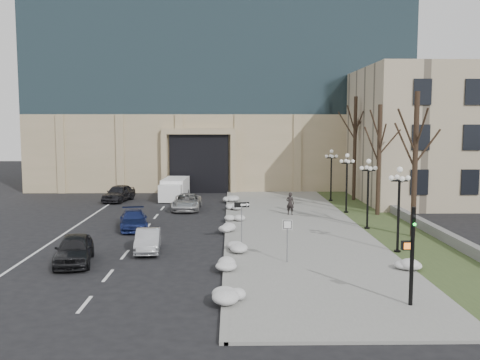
% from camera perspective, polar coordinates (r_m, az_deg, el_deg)
% --- Properties ---
extents(ground, '(160.00, 160.00, 0.00)m').
position_cam_1_polar(ground, '(23.46, 0.95, -11.46)').
color(ground, black).
rests_on(ground, ground).
extents(sidewalk, '(9.00, 40.00, 0.12)m').
position_cam_1_polar(sidewalk, '(37.27, 5.62, -4.82)').
color(sidewalk, gray).
rests_on(sidewalk, ground).
extents(curb, '(0.30, 40.00, 0.14)m').
position_cam_1_polar(curb, '(37.03, -1.33, -4.85)').
color(curb, gray).
rests_on(curb, ground).
extents(grass_strip, '(4.00, 40.00, 0.10)m').
position_cam_1_polar(grass_strip, '(38.56, 15.30, -4.65)').
color(grass_strip, '#364924').
rests_on(grass_strip, ground).
extents(stone_wall, '(0.50, 30.00, 0.70)m').
position_cam_1_polar(stone_wall, '(40.98, 17.22, -3.66)').
color(stone_wall, slate).
rests_on(stone_wall, ground).
extents(office_tower, '(40.00, 24.70, 36.00)m').
position_cam_1_polar(office_tower, '(66.95, -2.11, 15.85)').
color(office_tower, tan).
rests_on(office_tower, ground).
extents(classical_building, '(22.00, 18.12, 12.00)m').
position_cam_1_polar(classical_building, '(55.26, 23.42, 4.43)').
color(classical_building, tan).
rests_on(classical_building, ground).
extents(car_a, '(2.48, 4.58, 1.48)m').
position_cam_1_polar(car_a, '(28.43, -17.26, -7.07)').
color(car_a, black).
rests_on(car_a, ground).
extents(car_b, '(1.64, 3.84, 1.23)m').
position_cam_1_polar(car_b, '(30.17, -9.79, -6.38)').
color(car_b, '#B5B8BE').
rests_on(car_b, ground).
extents(car_c, '(2.60, 4.64, 1.27)m').
position_cam_1_polar(car_c, '(36.62, -11.28, -4.19)').
color(car_c, navy).
rests_on(car_c, ground).
extents(car_d, '(2.24, 4.81, 1.33)m').
position_cam_1_polar(car_d, '(44.06, -5.72, -2.34)').
color(car_d, silver).
rests_on(car_d, ground).
extents(car_e, '(2.67, 4.75, 1.53)m').
position_cam_1_polar(car_e, '(49.93, -12.81, -1.37)').
color(car_e, '#2A292E').
rests_on(car_e, ground).
extents(pedestrian, '(0.74, 0.62, 1.71)m').
position_cam_1_polar(pedestrian, '(41.07, 5.37, -2.51)').
color(pedestrian, black).
rests_on(pedestrian, sidewalk).
extents(box_truck, '(2.38, 6.11, 1.91)m').
position_cam_1_polar(box_truck, '(50.51, -7.00, -0.99)').
color(box_truck, white).
rests_on(box_truck, ground).
extents(one_way_sign, '(0.94, 0.32, 2.51)m').
position_cam_1_polar(one_way_sign, '(31.14, 0.46, -3.18)').
color(one_way_sign, slate).
rests_on(one_way_sign, ground).
extents(keep_sign, '(0.49, 0.10, 2.27)m').
position_cam_1_polar(keep_sign, '(26.94, 5.08, -5.52)').
color(keep_sign, slate).
rests_on(keep_sign, ground).
extents(traffic_signal, '(0.67, 0.89, 3.93)m').
position_cam_1_polar(traffic_signal, '(21.53, 17.78, -7.96)').
color(traffic_signal, black).
rests_on(traffic_signal, ground).
extents(snow_clump_a, '(1.10, 1.60, 0.36)m').
position_cam_1_polar(snow_clump_a, '(21.29, -1.02, -12.45)').
color(snow_clump_a, silver).
rests_on(snow_clump_a, sidewalk).
extents(snow_clump_b, '(1.10, 1.60, 0.36)m').
position_cam_1_polar(snow_clump_b, '(25.51, -0.98, -9.32)').
color(snow_clump_b, silver).
rests_on(snow_clump_b, sidewalk).
extents(snow_clump_c, '(1.10, 1.60, 0.36)m').
position_cam_1_polar(snow_clump_c, '(29.58, -0.16, -7.16)').
color(snow_clump_c, silver).
rests_on(snow_clump_c, sidewalk).
extents(snow_clump_d, '(1.10, 1.60, 0.36)m').
position_cam_1_polar(snow_clump_d, '(34.61, -1.00, -5.23)').
color(snow_clump_d, silver).
rests_on(snow_clump_d, sidewalk).
extents(snow_clump_e, '(1.10, 1.60, 0.36)m').
position_cam_1_polar(snow_clump_e, '(38.64, -0.56, -4.04)').
color(snow_clump_e, silver).
rests_on(snow_clump_e, sidewalk).
extents(snow_clump_f, '(1.10, 1.60, 0.36)m').
position_cam_1_polar(snow_clump_f, '(43.54, -0.75, -2.90)').
color(snow_clump_f, silver).
rests_on(snow_clump_f, sidewalk).
extents(snow_clump_g, '(1.10, 1.60, 0.36)m').
position_cam_1_polar(snow_clump_g, '(48.06, -1.05, -2.06)').
color(snow_clump_g, silver).
rests_on(snow_clump_g, sidewalk).
extents(snow_clump_h, '(1.10, 1.60, 0.36)m').
position_cam_1_polar(snow_clump_h, '(27.23, 17.77, -8.62)').
color(snow_clump_h, silver).
rests_on(snow_clump_h, sidewalk).
extents(lamppost_a, '(1.18, 1.18, 4.76)m').
position_cam_1_polar(lamppost_a, '(30.04, 16.60, -1.83)').
color(lamppost_a, black).
rests_on(lamppost_a, ground).
extents(lamppost_b, '(1.18, 1.18, 4.76)m').
position_cam_1_polar(lamppost_b, '(36.24, 13.51, -0.45)').
color(lamppost_b, black).
rests_on(lamppost_b, ground).
extents(lamppost_c, '(1.18, 1.18, 4.76)m').
position_cam_1_polar(lamppost_c, '(42.53, 11.33, 0.54)').
color(lamppost_c, black).
rests_on(lamppost_c, ground).
extents(lamppost_d, '(1.18, 1.18, 4.76)m').
position_cam_1_polar(lamppost_d, '(48.88, 9.71, 1.26)').
color(lamppost_d, black).
rests_on(lamppost_d, ground).
extents(tree_near, '(3.20, 3.20, 9.00)m').
position_cam_1_polar(tree_near, '(34.29, 18.23, 3.68)').
color(tree_near, black).
rests_on(tree_near, ground).
extents(tree_mid, '(3.20, 3.20, 8.50)m').
position_cam_1_polar(tree_mid, '(41.94, 14.63, 3.71)').
color(tree_mid, black).
rests_on(tree_mid, ground).
extents(tree_far, '(3.20, 3.20, 9.50)m').
position_cam_1_polar(tree_far, '(49.67, 12.17, 4.84)').
color(tree_far, black).
rests_on(tree_far, ground).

